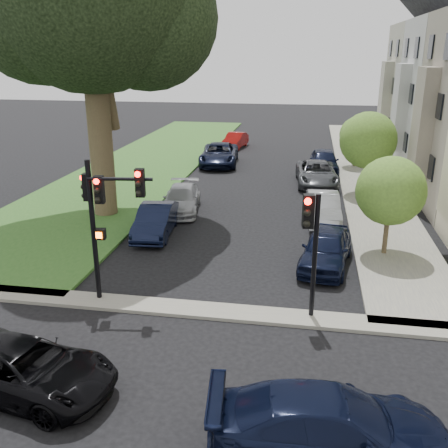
% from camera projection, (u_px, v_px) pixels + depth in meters
% --- Properties ---
extents(ground, '(140.00, 140.00, 0.00)m').
position_uv_depth(ground, '(194.00, 346.00, 14.25)').
color(ground, black).
rests_on(ground, ground).
extents(grass_strip, '(8.00, 44.00, 0.12)m').
position_uv_depth(grass_strip, '(150.00, 161.00, 38.02)').
color(grass_strip, '#2B571F').
rests_on(grass_strip, ground).
extents(sidewalk_right, '(3.50, 44.00, 0.12)m').
position_uv_depth(sidewalk_right, '(362.00, 169.00, 35.50)').
color(sidewalk_right, slate).
rests_on(sidewalk_right, ground).
extents(sidewalk_cross, '(60.00, 1.00, 0.12)m').
position_uv_depth(sidewalk_cross, '(208.00, 311.00, 16.09)').
color(sidewalk_cross, slate).
rests_on(sidewalk_cross, ground).
extents(house_d, '(7.70, 7.55, 15.97)m').
position_uv_depth(house_d, '(439.00, 66.00, 38.38)').
color(house_d, gray).
rests_on(house_d, ground).
extents(small_tree_a, '(2.76, 2.76, 4.13)m').
position_uv_depth(small_tree_a, '(391.00, 191.00, 19.73)').
color(small_tree_a, '#453B2B').
rests_on(small_tree_a, ground).
extents(small_tree_b, '(3.21, 3.21, 4.82)m').
position_uv_depth(small_tree_b, '(368.00, 140.00, 28.25)').
color(small_tree_b, '#453B2B').
rests_on(small_tree_b, ground).
extents(small_tree_c, '(2.42, 2.42, 3.63)m').
position_uv_depth(small_tree_c, '(357.00, 134.00, 35.38)').
color(small_tree_c, '#453B2B').
rests_on(small_tree_c, ground).
extents(traffic_signal_main, '(2.36, 0.62, 4.82)m').
position_uv_depth(traffic_signal_main, '(103.00, 207.00, 15.78)').
color(traffic_signal_main, black).
rests_on(traffic_signal_main, ground).
extents(traffic_signal_secondary, '(0.54, 0.43, 4.07)m').
position_uv_depth(traffic_signal_secondary, '(311.00, 234.00, 14.86)').
color(traffic_signal_secondary, black).
rests_on(traffic_signal_secondary, ground).
extents(car_cross_near, '(4.92, 2.88, 1.29)m').
position_uv_depth(car_cross_near, '(25.00, 369.00, 12.18)').
color(car_cross_near, black).
rests_on(car_cross_near, ground).
extents(car_cross_far, '(5.26, 2.62, 1.47)m').
position_uv_depth(car_cross_far, '(330.00, 426.00, 10.20)').
color(car_cross_far, black).
rests_on(car_cross_far, ground).
extents(car_parked_0, '(2.38, 4.53, 1.47)m').
position_uv_depth(car_parked_0, '(326.00, 248.00, 19.37)').
color(car_parked_0, black).
rests_on(car_parked_0, ground).
extents(car_parked_1, '(1.73, 4.37, 1.41)m').
position_uv_depth(car_parked_1, '(323.00, 208.00, 24.46)').
color(car_parked_1, '#999BA0').
rests_on(car_parked_1, ground).
extents(car_parked_2, '(2.83, 5.45, 1.47)m').
position_uv_depth(car_parked_2, '(317.00, 173.00, 31.26)').
color(car_parked_2, '#3F4247').
rests_on(car_parked_2, ground).
extents(car_parked_3, '(2.08, 4.76, 1.59)m').
position_uv_depth(car_parked_3, '(324.00, 161.00, 34.52)').
color(car_parked_3, black).
rests_on(car_parked_3, ground).
extents(car_parked_5, '(1.86, 4.33, 1.39)m').
position_uv_depth(car_parked_5, '(156.00, 220.00, 22.70)').
color(car_parked_5, black).
rests_on(car_parked_5, ground).
extents(car_parked_6, '(2.47, 4.70, 1.30)m').
position_uv_depth(car_parked_6, '(181.00, 199.00, 26.14)').
color(car_parked_6, '#999BA0').
rests_on(car_parked_6, ground).
extents(car_parked_8, '(3.14, 5.87, 1.57)m').
position_uv_depth(car_parked_8, '(219.00, 154.00, 36.80)').
color(car_parked_8, black).
rests_on(car_parked_8, ground).
extents(car_parked_9, '(1.94, 4.12, 1.31)m').
position_uv_depth(car_parked_9, '(235.00, 140.00, 43.34)').
color(car_parked_9, maroon).
rests_on(car_parked_9, ground).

